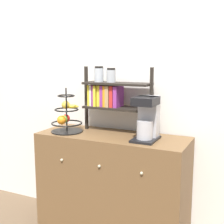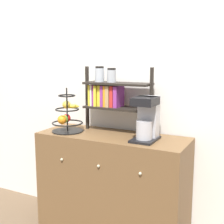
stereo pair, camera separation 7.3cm
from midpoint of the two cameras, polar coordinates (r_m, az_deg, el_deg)
wall_back at (r=2.76m, az=1.76°, el=5.61°), size 7.00×0.05×2.60m
sideboard at (r=2.72m, az=-0.73°, el=-13.23°), size 1.26×0.48×0.87m
coffee_maker at (r=2.42m, az=5.58°, el=-1.07°), size 0.18×0.26×0.34m
fruit_stand at (r=2.71m, az=-9.20°, el=-1.03°), size 0.27×0.27×0.38m
shelf_hutch at (r=2.66m, az=-1.20°, el=3.42°), size 0.63×0.20×0.56m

